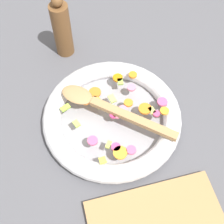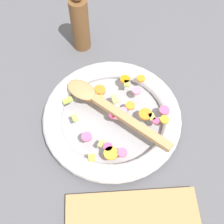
# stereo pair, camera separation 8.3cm
# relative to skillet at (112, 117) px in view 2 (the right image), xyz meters

# --- Properties ---
(ground_plane) EXTENTS (4.00, 4.00, 0.00)m
(ground_plane) POSITION_rel_skillet_xyz_m (0.00, 0.00, -0.02)
(ground_plane) COLOR #4C4C51
(skillet) EXTENTS (0.38, 0.38, 0.05)m
(skillet) POSITION_rel_skillet_xyz_m (0.00, 0.00, 0.00)
(skillet) COLOR gray
(skillet) RESTS_ON ground_plane
(chopped_vegetables) EXTENTS (0.29, 0.27, 0.01)m
(chopped_vegetables) POSITION_rel_skillet_xyz_m (-0.02, 0.00, 0.03)
(chopped_vegetables) COLOR orange
(chopped_vegetables) RESTS_ON skillet
(wooden_spoon) EXTENTS (0.28, 0.25, 0.01)m
(wooden_spoon) POSITION_rel_skillet_xyz_m (0.01, -0.01, 0.04)
(wooden_spoon) COLOR #A87F51
(wooden_spoon) RESTS_ON chopped_vegetables
(pepper_mill) EXTENTS (0.06, 0.06, 0.21)m
(pepper_mill) POSITION_rel_skillet_xyz_m (0.08, -0.29, 0.07)
(pepper_mill) COLOR brown
(pepper_mill) RESTS_ON ground_plane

